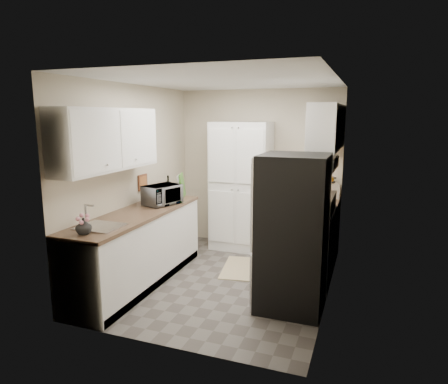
# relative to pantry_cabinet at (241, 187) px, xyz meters

# --- Properties ---
(ground) EXTENTS (3.20, 3.20, 0.00)m
(ground) POSITION_rel_pantry_cabinet_xyz_m (0.20, -1.32, -1.00)
(ground) COLOR #56514C
(ground) RESTS_ON ground
(room_shell) EXTENTS (2.64, 3.24, 2.52)m
(room_shell) POSITION_rel_pantry_cabinet_xyz_m (0.18, -1.32, 0.63)
(room_shell) COLOR beige
(room_shell) RESTS_ON ground
(pantry_cabinet) EXTENTS (0.90, 0.55, 2.00)m
(pantry_cabinet) POSITION_rel_pantry_cabinet_xyz_m (0.00, 0.00, 0.00)
(pantry_cabinet) COLOR white
(pantry_cabinet) RESTS_ON ground
(base_cabinet_left) EXTENTS (0.60, 2.30, 0.88)m
(base_cabinet_left) POSITION_rel_pantry_cabinet_xyz_m (-0.79, -1.75, -0.56)
(base_cabinet_left) COLOR white
(base_cabinet_left) RESTS_ON ground
(countertop_left) EXTENTS (0.63, 2.33, 0.04)m
(countertop_left) POSITION_rel_pantry_cabinet_xyz_m (-0.79, -1.75, -0.10)
(countertop_left) COLOR brown
(countertop_left) RESTS_ON base_cabinet_left
(base_cabinet_right) EXTENTS (0.60, 0.80, 0.88)m
(base_cabinet_right) POSITION_rel_pantry_cabinet_xyz_m (1.19, -0.12, -0.56)
(base_cabinet_right) COLOR white
(base_cabinet_right) RESTS_ON ground
(countertop_right) EXTENTS (0.63, 0.83, 0.04)m
(countertop_right) POSITION_rel_pantry_cabinet_xyz_m (1.19, -0.12, -0.10)
(countertop_right) COLOR brown
(countertop_right) RESTS_ON base_cabinet_right
(electric_range) EXTENTS (0.71, 0.78, 1.13)m
(electric_range) POSITION_rel_pantry_cabinet_xyz_m (1.17, -0.93, -0.52)
(electric_range) COLOR #B7B7BC
(electric_range) RESTS_ON ground
(refrigerator) EXTENTS (0.70, 0.72, 1.70)m
(refrigerator) POSITION_rel_pantry_cabinet_xyz_m (1.14, -1.73, -0.15)
(refrigerator) COLOR #B7B7BC
(refrigerator) RESTS_ON ground
(microwave) EXTENTS (0.46, 0.56, 0.26)m
(microwave) POSITION_rel_pantry_cabinet_xyz_m (-0.71, -1.24, 0.05)
(microwave) COLOR silver
(microwave) RESTS_ON countertop_left
(wine_bottle) EXTENTS (0.08, 0.08, 0.30)m
(wine_bottle) POSITION_rel_pantry_cabinet_xyz_m (-0.84, -0.83, 0.07)
(wine_bottle) COLOR black
(wine_bottle) RESTS_ON countertop_left
(flower_vase) EXTENTS (0.17, 0.17, 0.17)m
(flower_vase) POSITION_rel_pantry_cabinet_xyz_m (-0.78, -2.73, 0.00)
(flower_vase) COLOR silver
(flower_vase) RESTS_ON countertop_left
(cutting_board) EXTENTS (0.10, 0.26, 0.33)m
(cutting_board) POSITION_rel_pantry_cabinet_xyz_m (-0.71, -0.62, 0.09)
(cutting_board) COLOR #4D9132
(cutting_board) RESTS_ON countertop_left
(toaster_oven) EXTENTS (0.42, 0.48, 0.23)m
(toaster_oven) POSITION_rel_pantry_cabinet_xyz_m (1.29, 0.02, 0.04)
(toaster_oven) COLOR #B7B8BC
(toaster_oven) RESTS_ON countertop_right
(fruit_basket) EXTENTS (0.25, 0.25, 0.10)m
(fruit_basket) POSITION_rel_pantry_cabinet_xyz_m (1.32, 0.00, 0.20)
(fruit_basket) COLOR #FF8F00
(fruit_basket) RESTS_ON toaster_oven
(kitchen_mat) EXTENTS (0.67, 0.94, 0.01)m
(kitchen_mat) POSITION_rel_pantry_cabinet_xyz_m (0.31, -0.85, -0.99)
(kitchen_mat) COLOR #C8B386
(kitchen_mat) RESTS_ON ground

